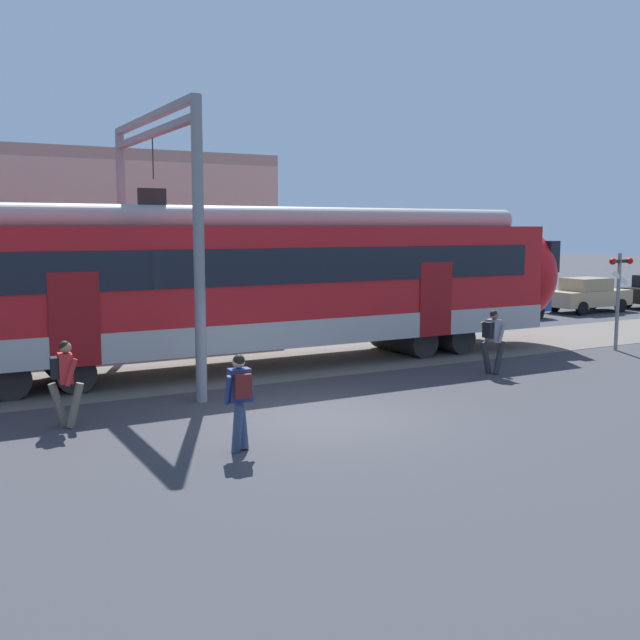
# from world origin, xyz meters

# --- Properties ---
(ground_plane) EXTENTS (160.00, 160.00, 0.00)m
(ground_plane) POSITION_xyz_m (0.00, 0.00, 0.00)
(ground_plane) COLOR #38383D
(pedestrian_red) EXTENTS (0.63, 0.55, 1.67)m
(pedestrian_red) POSITION_xyz_m (-4.57, 1.62, 0.99)
(pedestrian_red) COLOR #6B6051
(pedestrian_red) RESTS_ON ground
(pedestrian_navy) EXTENTS (0.56, 0.63, 1.67)m
(pedestrian_navy) POSITION_xyz_m (-2.28, -1.39, 0.99)
(pedestrian_navy) COLOR navy
(pedestrian_navy) RESTS_ON ground
(pedestrian_grey) EXTENTS (0.65, 0.53, 1.67)m
(pedestrian_grey) POSITION_xyz_m (6.05, 1.74, 0.99)
(pedestrian_grey) COLOR #28282D
(pedestrian_grey) RESTS_ON ground
(parked_car_blue) EXTENTS (4.05, 1.86, 1.54)m
(parked_car_blue) POSITION_xyz_m (14.42, 10.54, 0.78)
(parked_car_blue) COLOR #284799
(parked_car_blue) RESTS_ON ground
(parked_car_tan) EXTENTS (4.02, 1.80, 1.54)m
(parked_car_tan) POSITION_xyz_m (19.61, 10.68, 0.78)
(parked_car_tan) COLOR tan
(parked_car_tan) RESTS_ON ground
(catenary_gantry) EXTENTS (0.24, 6.64, 6.53)m
(catenary_gantry) POSITION_xyz_m (-1.59, 5.60, 4.31)
(catenary_gantry) COLOR gray
(catenary_gantry) RESTS_ON ground
(crossing_signal) EXTENTS (0.96, 0.22, 3.00)m
(crossing_signal) POSITION_xyz_m (12.00, 2.78, 2.01)
(crossing_signal) COLOR gray
(crossing_signal) RESTS_ON ground
(background_building) EXTENTS (15.19, 5.00, 9.20)m
(background_building) POSITION_xyz_m (-2.47, 15.01, 3.21)
(background_building) COLOR #B2A899
(background_building) RESTS_ON ground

